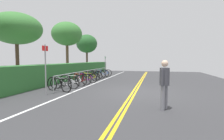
{
  "coord_description": "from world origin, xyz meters",
  "views": [
    {
      "loc": [
        -8.76,
        -0.98,
        1.69
      ],
      "look_at": [
        3.32,
        2.03,
        0.91
      ],
      "focal_mm": 27.1,
      "sensor_mm": 36.0,
      "label": 1
    }
  ],
  "objects_px": {
    "bicycle_7": "(96,74)",
    "bicycle_8": "(100,73)",
    "bicycle_0": "(59,84)",
    "tree_extra": "(87,44)",
    "bicycle_1": "(65,83)",
    "sign_post_far": "(105,64)",
    "bike_rack": "(88,73)",
    "pedestrian": "(164,81)",
    "bicycle_5": "(89,77)",
    "bicycle_9": "(103,73)",
    "bicycle_6": "(92,75)",
    "sign_post_near": "(45,65)",
    "bicycle_3": "(80,79)",
    "bicycle_4": "(86,78)",
    "tree_far_right": "(67,34)",
    "tree_mid": "(16,29)",
    "bicycle_2": "(73,80)"
  },
  "relations": [
    {
      "from": "bicycle_7",
      "to": "bicycle_3",
      "type": "bearing_deg",
      "value": -178.89
    },
    {
      "from": "bicycle_7",
      "to": "bicycle_5",
      "type": "bearing_deg",
      "value": -179.6
    },
    {
      "from": "bicycle_1",
      "to": "bicycle_2",
      "type": "relative_size",
      "value": 0.94
    },
    {
      "from": "sign_post_near",
      "to": "tree_mid",
      "type": "bearing_deg",
      "value": 56.98
    },
    {
      "from": "bicycle_0",
      "to": "pedestrian",
      "type": "relative_size",
      "value": 1.06
    },
    {
      "from": "bicycle_2",
      "to": "tree_mid",
      "type": "bearing_deg",
      "value": 90.3
    },
    {
      "from": "bicycle_7",
      "to": "bicycle_9",
      "type": "distance_m",
      "value": 1.73
    },
    {
      "from": "bicycle_7",
      "to": "bicycle_8",
      "type": "bearing_deg",
      "value": -1.28
    },
    {
      "from": "bicycle_0",
      "to": "bicycle_9",
      "type": "xyz_separation_m",
      "value": [
        7.93,
        0.04,
        -0.02
      ]
    },
    {
      "from": "bicycle_3",
      "to": "sign_post_far",
      "type": "bearing_deg",
      "value": 0.88
    },
    {
      "from": "bicycle_3",
      "to": "tree_far_right",
      "type": "xyz_separation_m",
      "value": [
        4.74,
        3.54,
        3.82
      ]
    },
    {
      "from": "bicycle_5",
      "to": "bicycle_7",
      "type": "distance_m",
      "value": 1.68
    },
    {
      "from": "bicycle_9",
      "to": "bicycle_1",
      "type": "bearing_deg",
      "value": 179.34
    },
    {
      "from": "bicycle_6",
      "to": "tree_extra",
      "type": "xyz_separation_m",
      "value": [
        7.4,
        3.51,
        3.35
      ]
    },
    {
      "from": "tree_extra",
      "to": "bicycle_9",
      "type": "bearing_deg",
      "value": -142.91
    },
    {
      "from": "bicycle_0",
      "to": "tree_far_right",
      "type": "xyz_separation_m",
      "value": [
        7.42,
        3.56,
        3.82
      ]
    },
    {
      "from": "tree_far_right",
      "to": "bicycle_5",
      "type": "bearing_deg",
      "value": -129.76
    },
    {
      "from": "bicycle_3",
      "to": "bicycle_5",
      "type": "height_order",
      "value": "bicycle_3"
    },
    {
      "from": "bicycle_2",
      "to": "tree_extra",
      "type": "relative_size",
      "value": 0.37
    },
    {
      "from": "bicycle_5",
      "to": "pedestrian",
      "type": "height_order",
      "value": "pedestrian"
    },
    {
      "from": "bicycle_6",
      "to": "bike_rack",
      "type": "bearing_deg",
      "value": -174.03
    },
    {
      "from": "bike_rack",
      "to": "tree_far_right",
      "type": "xyz_separation_m",
      "value": [
        3.42,
        3.56,
        3.54
      ]
    },
    {
      "from": "bicycle_0",
      "to": "tree_extra",
      "type": "bearing_deg",
      "value": 16.01
    },
    {
      "from": "bicycle_9",
      "to": "sign_post_near",
      "type": "height_order",
      "value": "sign_post_near"
    },
    {
      "from": "bicycle_4",
      "to": "tree_far_right",
      "type": "distance_m",
      "value": 6.54
    },
    {
      "from": "bicycle_1",
      "to": "sign_post_far",
      "type": "distance_m",
      "value": 8.4
    },
    {
      "from": "pedestrian",
      "to": "tree_far_right",
      "type": "xyz_separation_m",
      "value": [
        9.49,
        8.78,
        3.23
      ]
    },
    {
      "from": "bicycle_4",
      "to": "bicycle_9",
      "type": "distance_m",
      "value": 4.38
    },
    {
      "from": "bicycle_1",
      "to": "bicycle_5",
      "type": "relative_size",
      "value": 1.03
    },
    {
      "from": "bicycle_1",
      "to": "tree_extra",
      "type": "distance_m",
      "value": 12.82
    },
    {
      "from": "sign_post_near",
      "to": "bicycle_2",
      "type": "bearing_deg",
      "value": -1.34
    },
    {
      "from": "bicycle_4",
      "to": "bicycle_9",
      "type": "height_order",
      "value": "bicycle_9"
    },
    {
      "from": "bicycle_8",
      "to": "tree_extra",
      "type": "distance_m",
      "value": 7.38
    },
    {
      "from": "bicycle_2",
      "to": "tree_mid",
      "type": "xyz_separation_m",
      "value": [
        -0.02,
        4.15,
        3.39
      ]
    },
    {
      "from": "bicycle_1",
      "to": "tree_mid",
      "type": "distance_m",
      "value": 5.42
    },
    {
      "from": "pedestrian",
      "to": "sign_post_far",
      "type": "bearing_deg",
      "value": 25.43
    },
    {
      "from": "bike_rack",
      "to": "tree_mid",
      "type": "xyz_separation_m",
      "value": [
        -2.24,
        4.23,
        3.1
      ]
    },
    {
      "from": "tree_extra",
      "to": "tree_far_right",
      "type": "bearing_deg",
      "value": -179.15
    },
    {
      "from": "bicycle_6",
      "to": "sign_post_far",
      "type": "bearing_deg",
      "value": -0.09
    },
    {
      "from": "bicycle_3",
      "to": "bicycle_9",
      "type": "distance_m",
      "value": 5.25
    },
    {
      "from": "bike_rack",
      "to": "bicycle_3",
      "type": "relative_size",
      "value": 5.07
    },
    {
      "from": "bicycle_3",
      "to": "tree_mid",
      "type": "height_order",
      "value": "tree_mid"
    },
    {
      "from": "bicycle_0",
      "to": "bicycle_5",
      "type": "bearing_deg",
      "value": 1.09
    },
    {
      "from": "bicycle_3",
      "to": "bicycle_6",
      "type": "distance_m",
      "value": 2.62
    },
    {
      "from": "bicycle_7",
      "to": "tree_far_right",
      "type": "xyz_separation_m",
      "value": [
        1.21,
        3.47,
        3.83
      ]
    },
    {
      "from": "bike_rack",
      "to": "pedestrian",
      "type": "distance_m",
      "value": 8.01
    },
    {
      "from": "bicycle_5",
      "to": "bicycle_8",
      "type": "relative_size",
      "value": 0.97
    },
    {
      "from": "bicycle_3",
      "to": "sign_post_far",
      "type": "height_order",
      "value": "sign_post_far"
    },
    {
      "from": "bicycle_5",
      "to": "bicycle_9",
      "type": "bearing_deg",
      "value": -0.73
    },
    {
      "from": "bicycle_5",
      "to": "bicycle_8",
      "type": "xyz_separation_m",
      "value": [
        2.63,
        -0.01,
        0.05
      ]
    }
  ]
}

